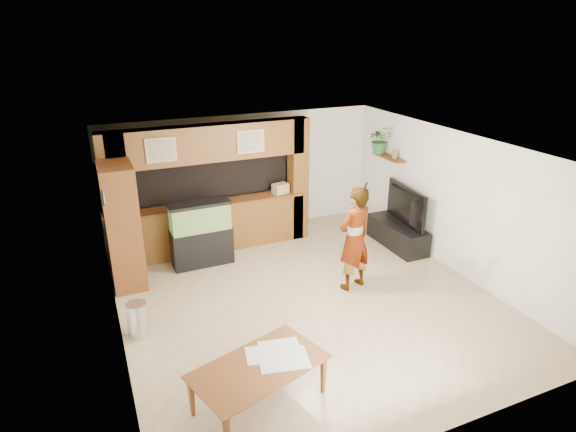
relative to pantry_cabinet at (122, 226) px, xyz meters
name	(u,v)px	position (x,y,z in m)	size (l,w,h in m)	color
floor	(306,298)	(2.70, -1.75, -1.10)	(6.50, 6.50, 0.00)	tan
ceiling	(309,149)	(2.70, -1.75, 1.50)	(6.50, 6.50, 0.00)	white
wall_back	(243,174)	(2.70, 1.50, 0.20)	(6.00, 6.00, 0.00)	white
wall_left	(111,262)	(-0.30, -1.75, 0.20)	(6.50, 6.50, 0.00)	white
wall_right	(455,202)	(5.70, -1.75, 0.20)	(6.50, 6.50, 0.00)	white
partition	(208,187)	(1.75, 0.89, 0.21)	(4.20, 0.99, 2.60)	brown
wall_clock	(103,198)	(-0.27, -0.75, 0.80)	(0.05, 0.25, 0.25)	black
wall_shelf	(388,157)	(5.55, 0.20, 0.60)	(0.25, 0.90, 0.04)	brown
pantry_cabinet	(122,226)	(0.00, 0.00, 0.00)	(0.55, 0.90, 2.20)	brown
trash_can	(138,320)	(-0.05, -1.72, -0.82)	(0.30, 0.30, 0.55)	#B2B2B7
aquarium	(201,234)	(1.40, 0.20, -0.48)	(1.15, 0.43, 1.27)	black
tv_stand	(397,234)	(5.35, -0.61, -0.85)	(0.55, 1.50, 0.50)	black
television	(400,206)	(5.35, -0.61, -0.21)	(1.37, 0.18, 0.79)	black
photo_frame	(394,154)	(5.55, 0.00, 0.72)	(0.03, 0.14, 0.19)	tan
potted_plant	(380,140)	(5.52, 0.50, 0.92)	(0.54, 0.46, 0.60)	#29662F
person	(354,239)	(3.61, -1.72, -0.17)	(0.68, 0.45, 1.86)	#9C8056
microphone	(365,187)	(3.66, -1.88, 0.81)	(0.04, 0.04, 0.17)	black
dining_table	(261,386)	(1.12, -3.77, -0.82)	(1.60, 0.89, 0.56)	brown
newspaper_a	(280,348)	(1.47, -3.53, -0.53)	(0.51, 0.37, 0.01)	silver
newspaper_b	(284,359)	(1.43, -3.75, -0.53)	(0.60, 0.44, 0.01)	silver
newspaper_c	(266,354)	(1.27, -3.57, -0.53)	(0.50, 0.36, 0.01)	silver
counter_box	(280,188)	(3.25, 0.70, 0.04)	(0.32, 0.21, 0.21)	#9F8C56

